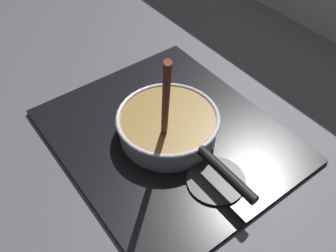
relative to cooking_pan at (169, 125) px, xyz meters
name	(u,v)px	position (x,y,z in m)	size (l,w,h in m)	color
ground	(107,143)	(-0.09, -0.12, -0.07)	(2.40, 1.60, 0.04)	#4C4C51
hob_plate	(168,136)	(0.00, 0.00, -0.04)	(0.56, 0.48, 0.01)	black
burner_ring	(168,133)	(0.00, 0.00, -0.03)	(0.18, 0.18, 0.01)	#592D0C
spare_burner	(216,180)	(0.17, 0.00, -0.03)	(0.13, 0.13, 0.01)	#262628
cooking_pan	(169,125)	(0.00, 0.00, 0.00)	(0.39, 0.24, 0.32)	silver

